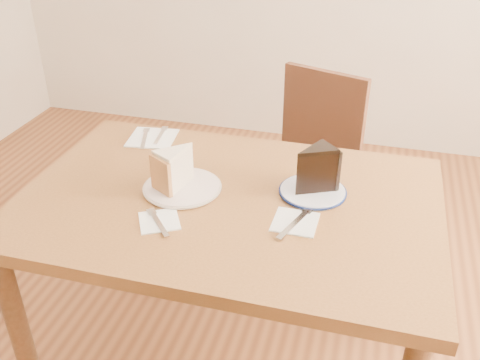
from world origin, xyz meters
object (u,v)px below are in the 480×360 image
object	(u,v)px
table	(229,226)
chair_far	(304,169)
plate_cream	(182,187)
carrot_cake	(178,169)
chocolate_cake	(313,172)
plate_navy	(313,191)

from	to	relation	value
table	chair_far	bearing A→B (deg)	80.01
plate_cream	carrot_cake	xyz separation A→B (m)	(-0.01, 0.01, 0.06)
chair_far	plate_cream	world-z (taller)	chair_far
table	chair_far	world-z (taller)	chair_far
table	chair_far	distance (m)	0.72
plate_cream	chocolate_cake	size ratio (longest dim) A/B	1.82
table	carrot_cake	xyz separation A→B (m)	(-0.16, 0.02, 0.16)
carrot_cake	chocolate_cake	xyz separation A→B (m)	(0.38, 0.07, 0.01)
chair_far	plate_navy	world-z (taller)	chair_far
table	chocolate_cake	xyz separation A→B (m)	(0.23, 0.09, 0.17)
chair_far	chocolate_cake	xyz separation A→B (m)	(0.10, -0.61, 0.34)
chair_far	carrot_cake	distance (m)	0.80
chair_far	chocolate_cake	world-z (taller)	chocolate_cake
plate_cream	carrot_cake	bearing A→B (deg)	155.52
plate_cream	carrot_cake	distance (m)	0.06
table	plate_cream	size ratio (longest dim) A/B	5.41
chair_far	table	bearing A→B (deg)	99.58
chocolate_cake	chair_far	bearing A→B (deg)	-35.51
table	plate_cream	bearing A→B (deg)	176.29
chair_far	carrot_cake	world-z (taller)	chair_far
table	plate_cream	xyz separation A→B (m)	(-0.15, 0.01, 0.10)
plate_cream	plate_navy	size ratio (longest dim) A/B	1.18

